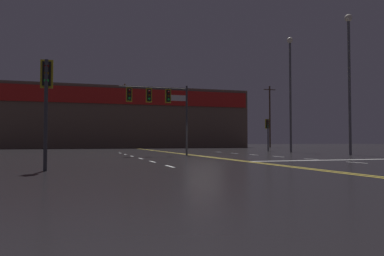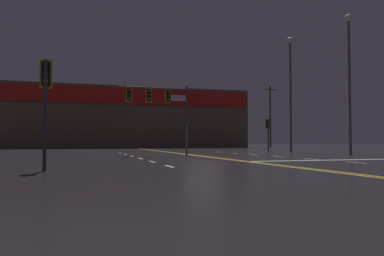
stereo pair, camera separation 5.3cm
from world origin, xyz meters
name	(u,v)px [view 2 (the right image)]	position (x,y,z in m)	size (l,w,h in m)	color
ground_plane	(204,156)	(0.00, 0.00, 0.00)	(200.00, 200.00, 0.00)	black
road_markings	(222,157)	(0.80, -1.17, 0.00)	(13.58, 60.00, 0.01)	gold
traffic_signal_median	(158,100)	(-2.71, 2.22, 3.94)	(4.92, 0.36, 5.04)	#38383D
traffic_signal_corner_southwest	(46,89)	(-9.20, -9.90, 2.84)	(0.42, 0.36, 3.86)	#38383D
traffic_signal_corner_northeast	(268,128)	(10.53, 10.58, 2.43)	(0.42, 0.36, 3.31)	#38383D
streetlight_near_right	(349,66)	(11.14, -0.80, 6.61)	(0.56, 0.56, 10.51)	#59595E
streetlight_median_approach	(290,80)	(10.88, 6.79, 6.76)	(0.56, 0.56, 10.79)	#59595E
building_backdrop	(130,119)	(0.00, 37.37, 4.70)	(37.53, 10.23, 9.38)	brown
utility_pole_row	(130,111)	(-0.52, 33.11, 5.56)	(46.59, 0.26, 11.81)	#4C3828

